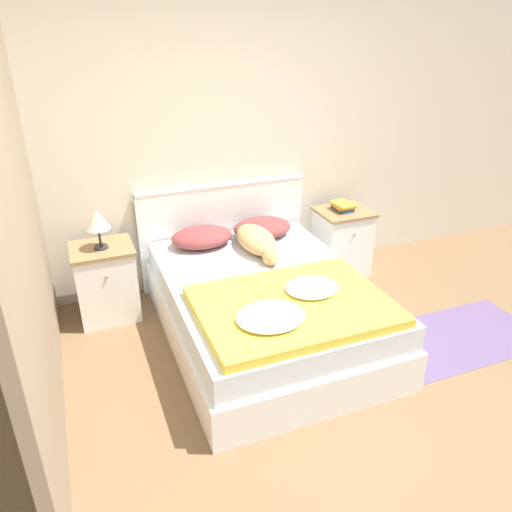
# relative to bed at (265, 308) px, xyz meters

# --- Properties ---
(ground_plane) EXTENTS (16.00, 16.00, 0.00)m
(ground_plane) POSITION_rel_bed_xyz_m (-0.07, -1.04, -0.25)
(ground_plane) COLOR brown
(wall_back) EXTENTS (9.00, 0.06, 2.55)m
(wall_back) POSITION_rel_bed_xyz_m (-0.07, 1.09, 1.03)
(wall_back) COLOR beige
(wall_back) RESTS_ON ground_plane
(wall_side_left) EXTENTS (0.06, 3.10, 2.55)m
(wall_side_left) POSITION_rel_bed_xyz_m (-1.55, 0.01, 1.03)
(wall_side_left) COLOR gray
(wall_side_left) RESTS_ON ground_plane
(bed) EXTENTS (1.47, 1.99, 0.51)m
(bed) POSITION_rel_bed_xyz_m (0.00, 0.00, 0.00)
(bed) COLOR white
(bed) RESTS_ON ground_plane
(headboard) EXTENTS (1.55, 0.06, 0.96)m
(headboard) POSITION_rel_bed_xyz_m (0.00, 1.02, 0.25)
(headboard) COLOR white
(headboard) RESTS_ON ground_plane
(nightstand_left) EXTENTS (0.49, 0.43, 0.63)m
(nightstand_left) POSITION_rel_bed_xyz_m (-1.10, 0.74, 0.07)
(nightstand_left) COLOR white
(nightstand_left) RESTS_ON ground_plane
(nightstand_right) EXTENTS (0.49, 0.43, 0.63)m
(nightstand_right) POSITION_rel_bed_xyz_m (1.10, 0.74, 0.07)
(nightstand_right) COLOR white
(nightstand_right) RESTS_ON ground_plane
(pillow_left) EXTENTS (0.52, 0.39, 0.16)m
(pillow_left) POSITION_rel_bed_xyz_m (-0.28, 0.75, 0.34)
(pillow_left) COLOR brown
(pillow_left) RESTS_ON bed
(pillow_right) EXTENTS (0.52, 0.39, 0.16)m
(pillow_right) POSITION_rel_bed_xyz_m (0.28, 0.75, 0.34)
(pillow_right) COLOR brown
(pillow_right) RESTS_ON bed
(quilt) EXTENTS (1.27, 0.95, 0.12)m
(quilt) POSITION_rel_bed_xyz_m (-0.01, -0.48, 0.30)
(quilt) COLOR yellow
(quilt) RESTS_ON bed
(dog) EXTENTS (0.28, 0.78, 0.18)m
(dog) POSITION_rel_bed_xyz_m (0.13, 0.50, 0.34)
(dog) COLOR tan
(dog) RESTS_ON bed
(book_stack) EXTENTS (0.18, 0.24, 0.07)m
(book_stack) POSITION_rel_bed_xyz_m (1.10, 0.77, 0.42)
(book_stack) COLOR #285689
(book_stack) RESTS_ON nightstand_right
(table_lamp) EXTENTS (0.19, 0.19, 0.32)m
(table_lamp) POSITION_rel_bed_xyz_m (-1.10, 0.72, 0.62)
(table_lamp) COLOR #2D2D33
(table_lamp) RESTS_ON nightstand_left
(rug) EXTENTS (1.26, 0.73, 0.00)m
(rug) POSITION_rel_bed_xyz_m (1.42, -0.58, -0.25)
(rug) COLOR #604C75
(rug) RESTS_ON ground_plane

